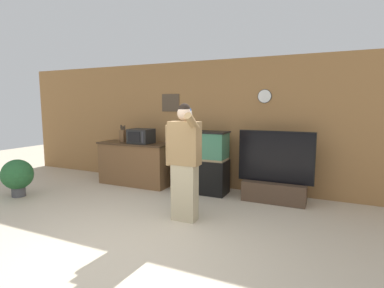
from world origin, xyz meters
The scene contains 9 objects.
ground_plane centered at (0.00, 0.00, 0.00)m, with size 18.00×18.00×0.00m, color beige.
wall_back_paneled centered at (0.00, 3.08, 1.30)m, with size 10.00×0.08×2.60m.
counter_island centered at (-1.53, 2.52, 0.46)m, with size 1.59×0.61×0.91m.
microwave centered at (-1.35, 2.49, 1.06)m, with size 0.48×0.40×0.30m.
knife_block centered at (-1.85, 2.52, 1.05)m, with size 0.12×0.09×0.37m.
aquarium_on_stand centered at (0.01, 2.57, 0.60)m, with size 1.00×0.47×1.21m.
tv_on_stand centered at (1.39, 2.56, 0.36)m, with size 1.31×0.40×1.26m.
person_standing centered at (0.33, 1.14, 0.90)m, with size 0.54×0.41×1.73m.
potted_plant centered at (-3.01, 0.87, 0.40)m, with size 0.56×0.56×0.70m.
Camera 1 is at (2.24, -2.71, 1.71)m, focal length 28.00 mm.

